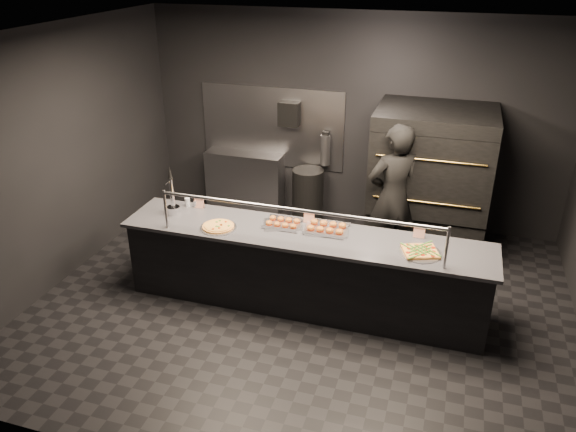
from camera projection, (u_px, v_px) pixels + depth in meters
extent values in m
plane|color=black|center=(303.00, 304.00, 6.52)|extent=(6.00, 6.00, 0.00)
plane|color=black|center=(307.00, 36.00, 5.22)|extent=(6.00, 6.00, 0.00)
cube|color=black|center=(352.00, 120.00, 8.02)|extent=(6.00, 0.04, 3.00)
cube|color=black|center=(204.00, 323.00, 3.72)|extent=(6.00, 0.04, 3.00)
cube|color=black|center=(62.00, 156.00, 6.66)|extent=(0.04, 5.00, 3.00)
cube|color=#99999E|center=(272.00, 127.00, 8.41)|extent=(2.20, 0.02, 1.20)
cube|color=black|center=(304.00, 271.00, 6.33)|extent=(4.00, 0.70, 0.88)
cube|color=#333438|center=(304.00, 235.00, 6.13)|extent=(4.10, 0.78, 0.04)
cylinder|color=#99999E|center=(166.00, 209.00, 6.16)|extent=(0.03, 0.03, 0.45)
cylinder|color=#99999E|center=(447.00, 248.00, 5.37)|extent=(0.03, 0.03, 0.45)
cylinder|color=#99999E|center=(297.00, 210.00, 5.68)|extent=(3.00, 0.04, 0.04)
cube|color=black|center=(425.00, 224.00, 7.71)|extent=(1.50, 1.15, 0.60)
cube|color=black|center=(429.00, 184.00, 7.45)|extent=(1.50, 1.20, 0.55)
cube|color=black|center=(434.00, 144.00, 7.21)|extent=(1.50, 1.20, 0.55)
cube|color=black|center=(437.00, 116.00, 7.05)|extent=(1.50, 1.20, 0.18)
cylinder|color=gold|center=(426.00, 202.00, 6.91)|extent=(1.30, 0.02, 0.02)
cylinder|color=gold|center=(431.00, 160.00, 6.68)|extent=(1.30, 0.02, 0.02)
cube|color=#99999E|center=(245.00, 180.00, 8.75)|extent=(1.20, 0.35, 0.90)
cube|color=black|center=(289.00, 114.00, 8.14)|extent=(0.30, 0.20, 0.35)
cylinder|color=#B2B2B7|center=(325.00, 150.00, 8.22)|extent=(0.14, 0.14, 0.45)
cube|color=black|center=(326.00, 134.00, 8.11)|extent=(0.10, 0.06, 0.06)
cylinder|color=silver|center=(174.00, 210.00, 6.56)|extent=(0.15, 0.15, 0.09)
cylinder|color=silver|center=(172.00, 195.00, 6.48)|extent=(0.05, 0.05, 0.39)
cylinder|color=silver|center=(167.00, 184.00, 6.33)|extent=(0.02, 0.11, 0.02)
cone|color=black|center=(170.00, 173.00, 6.36)|extent=(0.05, 0.05, 0.15)
cylinder|color=silver|center=(218.00, 227.00, 6.24)|extent=(0.41, 0.41, 0.01)
cylinder|color=gold|center=(218.00, 226.00, 6.24)|extent=(0.36, 0.36, 0.02)
cylinder|color=gold|center=(218.00, 225.00, 6.23)|extent=(0.31, 0.31, 0.01)
cube|color=silver|center=(283.00, 224.00, 6.30)|extent=(0.49, 0.43, 0.02)
ellipsoid|color=orange|center=(269.00, 223.00, 6.27)|extent=(0.08, 0.08, 0.05)
ellipsoid|color=orange|center=(273.00, 218.00, 6.39)|extent=(0.08, 0.08, 0.05)
ellipsoid|color=orange|center=(277.00, 224.00, 6.24)|extent=(0.08, 0.08, 0.05)
ellipsoid|color=orange|center=(281.00, 219.00, 6.36)|extent=(0.08, 0.08, 0.05)
ellipsoid|color=orange|center=(285.00, 225.00, 6.22)|extent=(0.08, 0.08, 0.05)
ellipsoid|color=orange|center=(289.00, 220.00, 6.34)|extent=(0.08, 0.08, 0.05)
ellipsoid|color=orange|center=(293.00, 226.00, 6.19)|extent=(0.08, 0.08, 0.05)
ellipsoid|color=orange|center=(297.00, 221.00, 6.31)|extent=(0.08, 0.08, 0.05)
cube|color=silver|center=(327.00, 229.00, 6.19)|extent=(0.51, 0.41, 0.02)
ellipsoid|color=orange|center=(311.00, 228.00, 6.15)|extent=(0.09, 0.09, 0.06)
ellipsoid|color=orange|center=(314.00, 221.00, 6.28)|extent=(0.09, 0.09, 0.06)
ellipsoid|color=orange|center=(320.00, 229.00, 6.12)|extent=(0.09, 0.09, 0.06)
ellipsoid|color=orange|center=(324.00, 223.00, 6.25)|extent=(0.09, 0.09, 0.06)
ellipsoid|color=orange|center=(330.00, 230.00, 6.09)|extent=(0.09, 0.09, 0.06)
ellipsoid|color=orange|center=(333.00, 224.00, 6.23)|extent=(0.09, 0.09, 0.06)
ellipsoid|color=orange|center=(339.00, 231.00, 6.06)|extent=(0.09, 0.09, 0.06)
ellipsoid|color=orange|center=(342.00, 225.00, 6.20)|extent=(0.09, 0.09, 0.06)
cylinder|color=silver|center=(420.00, 253.00, 5.73)|extent=(0.43, 0.43, 0.01)
cube|color=gold|center=(420.00, 251.00, 5.72)|extent=(0.43, 0.41, 0.02)
cube|color=gold|center=(420.00, 250.00, 5.71)|extent=(0.40, 0.38, 0.01)
cube|color=#3E7726|center=(420.00, 250.00, 5.71)|extent=(0.38, 0.36, 0.01)
cylinder|color=silver|center=(188.00, 202.00, 6.75)|extent=(0.06, 0.06, 0.10)
cylinder|color=silver|center=(195.00, 204.00, 6.72)|extent=(0.05, 0.05, 0.08)
cube|color=white|center=(199.00, 202.00, 6.70)|extent=(0.12, 0.04, 0.15)
cube|color=white|center=(309.00, 216.00, 6.34)|extent=(0.12, 0.04, 0.15)
cube|color=white|center=(419.00, 231.00, 6.01)|extent=(0.12, 0.04, 0.15)
cylinder|color=black|center=(308.00, 194.00, 8.41)|extent=(0.47, 0.47, 0.78)
imported|color=black|center=(393.00, 197.00, 6.95)|extent=(0.82, 0.74, 1.88)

